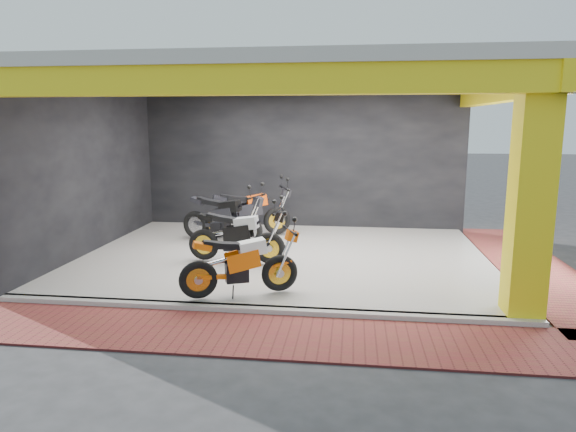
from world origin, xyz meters
TOP-DOWN VIEW (x-y plane):
  - ground at (0.00, 0.00)m, footprint 80.00×80.00m
  - showroom_floor at (0.00, 2.00)m, footprint 8.00×6.00m
  - showroom_ceiling at (0.00, 2.00)m, footprint 8.40×6.40m
  - back_wall at (0.00, 5.10)m, footprint 8.20×0.20m
  - left_wall at (-4.10, 2.00)m, footprint 0.20×6.20m
  - corner_column at (3.75, -0.75)m, footprint 0.50×0.50m
  - header_beam_front at (0.00, -1.00)m, footprint 8.40×0.30m
  - header_beam_right at (4.00, 2.00)m, footprint 0.30×6.40m
  - floor_kerb at (0.00, -1.02)m, footprint 8.00×0.20m
  - paver_front at (0.00, -1.80)m, footprint 9.00×1.40m
  - paver_right at (4.80, 2.00)m, footprint 1.40×7.00m
  - moto_hero at (0.24, -0.33)m, footprint 2.08×1.44m
  - moto_row_a at (-0.17, 1.21)m, footprint 2.08×0.92m
  - moto_row_b at (-0.86, 2.68)m, footprint 2.27×1.37m
  - moto_row_c at (-0.42, 3.79)m, footprint 2.34×1.58m

SIDE VIEW (x-z plane):
  - ground at x=0.00m, z-range 0.00..0.00m
  - paver_front at x=0.00m, z-range 0.00..0.03m
  - paver_right at x=4.80m, z-range 0.00..0.03m
  - showroom_floor at x=0.00m, z-range 0.00..0.10m
  - floor_kerb at x=0.00m, z-range 0.00..0.10m
  - moto_hero at x=0.24m, z-range 0.10..1.29m
  - moto_row_a at x=-0.17m, z-range 0.10..1.33m
  - moto_row_b at x=-0.86m, z-range 0.10..1.40m
  - moto_row_c at x=-0.42m, z-range 0.10..1.44m
  - back_wall at x=0.00m, z-range 0.00..3.50m
  - left_wall at x=-4.10m, z-range 0.00..3.50m
  - corner_column at x=3.75m, z-range 0.00..3.50m
  - header_beam_front at x=0.00m, z-range 3.10..3.50m
  - header_beam_right at x=4.00m, z-range 3.10..3.50m
  - showroom_ceiling at x=0.00m, z-range 3.50..3.70m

